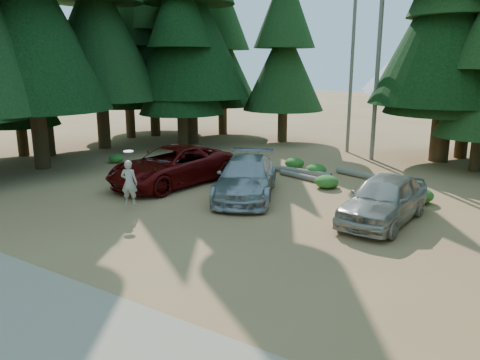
{
  "coord_description": "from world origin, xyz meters",
  "views": [
    {
      "loc": [
        8.69,
        -11.55,
        5.28
      ],
      "look_at": [
        -0.11,
        2.08,
        1.25
      ],
      "focal_mm": 35.0,
      "sensor_mm": 36.0,
      "label": 1
    }
  ],
  "objects_px": {
    "red_pickup": "(172,166)",
    "silver_minivan_right": "(384,199)",
    "frisbee_player": "(129,182)",
    "log_mid": "(307,178)",
    "log_left": "(288,170)",
    "silver_minivan_center": "(246,177)",
    "log_right": "(378,179)"
  },
  "relations": [
    {
      "from": "frisbee_player",
      "to": "log_right",
      "type": "height_order",
      "value": "frisbee_player"
    },
    {
      "from": "frisbee_player",
      "to": "silver_minivan_center",
      "type": "bearing_deg",
      "value": -149.9
    },
    {
      "from": "frisbee_player",
      "to": "log_mid",
      "type": "distance_m",
      "value": 8.52
    },
    {
      "from": "silver_minivan_right",
      "to": "log_mid",
      "type": "bearing_deg",
      "value": 143.52
    },
    {
      "from": "silver_minivan_center",
      "to": "log_left",
      "type": "bearing_deg",
      "value": 70.65
    },
    {
      "from": "silver_minivan_right",
      "to": "log_left",
      "type": "relative_size",
      "value": 1.04
    },
    {
      "from": "log_left",
      "to": "log_mid",
      "type": "xyz_separation_m",
      "value": [
        1.45,
        -0.88,
        -0.03
      ]
    },
    {
      "from": "silver_minivan_center",
      "to": "log_right",
      "type": "bearing_deg",
      "value": 29.56
    },
    {
      "from": "red_pickup",
      "to": "log_left",
      "type": "relative_size",
      "value": 1.33
    },
    {
      "from": "red_pickup",
      "to": "silver_minivan_right",
      "type": "height_order",
      "value": "red_pickup"
    },
    {
      "from": "silver_minivan_right",
      "to": "log_left",
      "type": "bearing_deg",
      "value": 145.48
    },
    {
      "from": "red_pickup",
      "to": "log_left",
      "type": "bearing_deg",
      "value": 61.44
    },
    {
      "from": "red_pickup",
      "to": "log_left",
      "type": "distance_m",
      "value": 5.9
    },
    {
      "from": "frisbee_player",
      "to": "log_left",
      "type": "distance_m",
      "value": 8.83
    },
    {
      "from": "silver_minivan_right",
      "to": "frisbee_player",
      "type": "bearing_deg",
      "value": -152.5
    },
    {
      "from": "log_right",
      "to": "silver_minivan_right",
      "type": "bearing_deg",
      "value": -53.92
    },
    {
      "from": "silver_minivan_center",
      "to": "silver_minivan_right",
      "type": "xyz_separation_m",
      "value": [
        5.65,
        -0.15,
        0.02
      ]
    },
    {
      "from": "red_pickup",
      "to": "log_mid",
      "type": "bearing_deg",
      "value": 45.67
    },
    {
      "from": "red_pickup",
      "to": "log_left",
      "type": "xyz_separation_m",
      "value": [
        3.38,
        4.79,
        -0.69
      ]
    },
    {
      "from": "frisbee_player",
      "to": "red_pickup",
      "type": "bearing_deg",
      "value": -97.79
    },
    {
      "from": "silver_minivan_right",
      "to": "log_left",
      "type": "xyz_separation_m",
      "value": [
        -6.1,
        4.81,
        -0.65
      ]
    },
    {
      "from": "silver_minivan_center",
      "to": "log_right",
      "type": "height_order",
      "value": "silver_minivan_center"
    },
    {
      "from": "silver_minivan_right",
      "to": "log_right",
      "type": "relative_size",
      "value": 1.03
    },
    {
      "from": "log_left",
      "to": "log_right",
      "type": "relative_size",
      "value": 0.99
    },
    {
      "from": "log_mid",
      "to": "silver_minivan_right",
      "type": "bearing_deg",
      "value": -25.36
    },
    {
      "from": "silver_minivan_right",
      "to": "log_right",
      "type": "bearing_deg",
      "value": 112.07
    },
    {
      "from": "silver_minivan_right",
      "to": "log_left",
      "type": "distance_m",
      "value": 7.79
    },
    {
      "from": "red_pickup",
      "to": "frisbee_player",
      "type": "relative_size",
      "value": 3.01
    },
    {
      "from": "log_right",
      "to": "log_left",
      "type": "bearing_deg",
      "value": -153.11
    },
    {
      "from": "log_left",
      "to": "log_mid",
      "type": "distance_m",
      "value": 1.69
    },
    {
      "from": "frisbee_player",
      "to": "log_right",
      "type": "bearing_deg",
      "value": -150.02
    },
    {
      "from": "silver_minivan_right",
      "to": "frisbee_player",
      "type": "xyz_separation_m",
      "value": [
        -8.37,
        -3.68,
        0.21
      ]
    }
  ]
}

